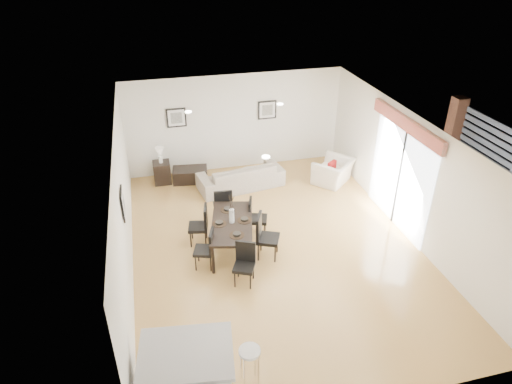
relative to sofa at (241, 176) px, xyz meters
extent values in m
plane|color=#B18448|center=(0.14, -2.78, -0.33)|extent=(8.00, 8.00, 0.00)
cube|color=white|center=(0.14, 1.22, 1.02)|extent=(6.00, 0.04, 2.70)
cube|color=white|center=(0.14, -6.78, 1.02)|extent=(6.00, 0.04, 2.70)
cube|color=white|center=(-2.86, -2.78, 1.02)|extent=(0.04, 8.00, 2.70)
cube|color=white|center=(3.14, -2.78, 1.02)|extent=(0.04, 8.00, 2.70)
cube|color=white|center=(0.14, -2.78, 2.37)|extent=(6.00, 8.00, 0.02)
imported|color=#A59A85|center=(0.00, 0.00, 0.00)|extent=(2.35, 1.23, 0.65)
imported|color=white|center=(2.48, -0.35, 0.00)|extent=(1.33, 1.32, 0.65)
imported|color=#335625|center=(5.99, -1.75, -0.01)|extent=(0.47, 0.47, 0.64)
cube|color=black|center=(-0.76, -2.65, 0.34)|extent=(1.19, 1.82, 0.06)
cylinder|color=black|center=(-1.29, -3.33, -0.01)|extent=(0.06, 0.06, 0.64)
cylinder|color=black|center=(-0.94, -1.81, -0.01)|extent=(0.06, 0.06, 0.64)
cylinder|color=black|center=(-0.59, -3.49, -0.01)|extent=(0.06, 0.06, 0.64)
cylinder|color=black|center=(-0.23, -1.97, -0.01)|extent=(0.06, 0.06, 0.64)
cube|color=black|center=(-1.43, -3.07, 0.06)|extent=(0.49, 0.49, 0.07)
cube|color=black|center=(-1.27, -3.12, 0.30)|extent=(0.17, 0.38, 0.46)
cylinder|color=black|center=(-1.53, -2.88, -0.15)|extent=(0.03, 0.03, 0.35)
cylinder|color=black|center=(-1.24, -2.97, -0.15)|extent=(0.03, 0.03, 0.35)
cylinder|color=black|center=(-1.62, -3.16, -0.15)|extent=(0.03, 0.03, 0.35)
cylinder|color=black|center=(-1.33, -3.26, -0.15)|extent=(0.03, 0.03, 0.35)
cube|color=black|center=(-1.43, -2.23, 0.08)|extent=(0.48, 0.48, 0.07)
cube|color=black|center=(-1.26, -2.27, 0.34)|extent=(0.13, 0.41, 0.49)
cylinder|color=black|center=(-1.56, -2.04, -0.14)|extent=(0.03, 0.03, 0.37)
cylinder|color=black|center=(-1.24, -2.11, -0.14)|extent=(0.03, 0.03, 0.37)
cylinder|color=black|center=(-1.62, -2.36, -0.14)|extent=(0.03, 0.03, 0.37)
cylinder|color=black|center=(-1.31, -2.42, -0.14)|extent=(0.03, 0.03, 0.37)
cube|color=black|center=(-0.10, -3.07, 0.12)|extent=(0.58, 0.58, 0.08)
cube|color=black|center=(-0.27, -2.99, 0.40)|extent=(0.23, 0.43, 0.53)
cylinder|color=black|center=(-0.01, -3.30, -0.12)|extent=(0.03, 0.03, 0.41)
cylinder|color=black|center=(-0.32, -3.16, -0.12)|extent=(0.03, 0.03, 0.41)
cylinder|color=black|center=(0.13, -2.98, -0.12)|extent=(0.03, 0.03, 0.41)
cylinder|color=black|center=(-0.18, -2.84, -0.12)|extent=(0.03, 0.03, 0.41)
cube|color=black|center=(-0.10, -2.23, 0.07)|extent=(0.50, 0.50, 0.07)
cube|color=black|center=(-0.26, -2.18, 0.32)|extent=(0.17, 0.39, 0.47)
cylinder|color=black|center=(0.01, -2.43, -0.15)|extent=(0.03, 0.03, 0.36)
cylinder|color=black|center=(-0.29, -2.33, -0.15)|extent=(0.03, 0.03, 0.36)
cylinder|color=black|center=(0.10, -2.13, -0.15)|extent=(0.03, 0.03, 0.36)
cylinder|color=black|center=(-0.20, -2.04, -0.15)|extent=(0.03, 0.03, 0.36)
cube|color=black|center=(-0.76, -3.76, 0.06)|extent=(0.51, 0.51, 0.07)
cube|color=black|center=(-0.69, -3.61, 0.30)|extent=(0.37, 0.21, 0.46)
cylinder|color=black|center=(-0.96, -3.84, -0.15)|extent=(0.03, 0.03, 0.35)
cylinder|color=black|center=(-0.84, -3.56, -0.15)|extent=(0.03, 0.03, 0.35)
cylinder|color=black|center=(-0.69, -3.96, -0.15)|extent=(0.03, 0.03, 0.35)
cylinder|color=black|center=(-0.56, -3.69, -0.15)|extent=(0.03, 0.03, 0.35)
cube|color=black|center=(-0.76, -1.54, 0.09)|extent=(0.44, 0.44, 0.07)
cube|color=black|center=(-0.77, -1.72, 0.35)|extent=(0.42, 0.08, 0.50)
cylinder|color=black|center=(-0.59, -1.38, -0.14)|extent=(0.03, 0.03, 0.38)
cylinder|color=black|center=(-0.61, -1.71, -0.14)|extent=(0.03, 0.03, 0.38)
cylinder|color=black|center=(-0.92, -1.36, -0.14)|extent=(0.03, 0.03, 0.38)
cylinder|color=black|center=(-0.93, -1.69, -0.14)|extent=(0.03, 0.03, 0.38)
cylinder|color=white|center=(-0.76, -2.65, 0.52)|extent=(0.11, 0.11, 0.31)
cylinder|color=black|center=(-0.50, -2.65, 0.37)|extent=(0.30, 0.30, 0.01)
cylinder|color=black|center=(-0.50, -2.65, 0.40)|extent=(0.16, 0.16, 0.04)
cylinder|color=black|center=(-0.76, -2.16, 0.37)|extent=(0.30, 0.30, 0.01)
cylinder|color=black|center=(-0.76, -2.16, 0.40)|extent=(0.16, 0.16, 0.04)
cylinder|color=black|center=(-1.03, -2.65, 0.37)|extent=(0.30, 0.30, 0.01)
cylinder|color=black|center=(-1.03, -2.65, 0.40)|extent=(0.16, 0.16, 0.04)
cylinder|color=black|center=(-0.76, -3.14, 0.37)|extent=(0.30, 0.30, 0.01)
cylinder|color=black|center=(-0.76, -3.14, 0.40)|extent=(0.16, 0.16, 0.04)
cube|color=black|center=(-1.26, 0.66, -0.14)|extent=(0.99, 0.67, 0.37)
cube|color=black|center=(-2.00, 0.77, -0.03)|extent=(0.45, 0.45, 0.59)
cylinder|color=white|center=(-2.00, 0.77, 0.36)|extent=(0.10, 0.10, 0.19)
cone|color=white|center=(-2.00, 0.77, 0.58)|extent=(0.23, 0.23, 0.25)
cube|color=#A01414|center=(2.39, -0.44, 0.19)|extent=(0.30, 0.25, 0.30)
cube|color=silver|center=(-2.09, -5.99, 0.10)|extent=(1.32, 1.06, 0.86)
cube|color=#A9A9AB|center=(-2.09, -5.99, 0.56)|extent=(1.44, 1.18, 0.06)
cylinder|color=white|center=(-1.18, -5.99, 0.35)|extent=(0.32, 0.32, 0.05)
cylinder|color=silver|center=(-1.08, -5.88, 0.01)|extent=(0.02, 0.02, 0.68)
cylinder|color=silver|center=(-1.29, -5.88, 0.01)|extent=(0.02, 0.02, 0.68)
cylinder|color=silver|center=(-1.29, -6.10, 0.01)|extent=(0.02, 0.02, 0.68)
cylinder|color=silver|center=(-1.08, -6.10, 0.01)|extent=(0.02, 0.02, 0.68)
cube|color=black|center=(-1.46, 1.19, 1.32)|extent=(0.52, 0.03, 0.52)
cube|color=white|center=(-1.46, 1.19, 1.32)|extent=(0.44, 0.04, 0.44)
cube|color=#53534F|center=(-1.46, 1.19, 1.32)|extent=(0.30, 0.04, 0.30)
cube|color=black|center=(1.04, 1.19, 1.32)|extent=(0.52, 0.03, 0.52)
cube|color=white|center=(1.04, 1.19, 1.32)|extent=(0.44, 0.04, 0.44)
cube|color=#53534F|center=(1.04, 1.19, 1.32)|extent=(0.30, 0.04, 0.30)
cube|color=black|center=(-2.83, -2.98, 1.32)|extent=(0.03, 0.52, 0.52)
cube|color=white|center=(-2.83, -2.98, 1.32)|extent=(0.04, 0.44, 0.44)
cube|color=#53534F|center=(-2.83, -2.98, 1.32)|extent=(0.04, 0.30, 0.30)
cube|color=white|center=(3.12, -2.48, 0.80)|extent=(0.02, 2.40, 2.25)
cube|color=black|center=(3.10, -2.48, 0.80)|extent=(0.03, 0.05, 2.25)
cube|color=black|center=(3.10, -2.48, 1.94)|extent=(0.03, 2.50, 0.05)
cube|color=maroon|center=(3.06, -2.48, 2.10)|extent=(0.10, 2.70, 0.28)
plane|color=gray|center=(5.14, -2.48, -0.33)|extent=(6.00, 6.00, 0.00)
cube|color=brown|center=(6.19, -0.08, 0.67)|extent=(0.35, 0.35, 2.00)
camera|label=1|loc=(-2.21, -10.44, 5.63)|focal=32.00mm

